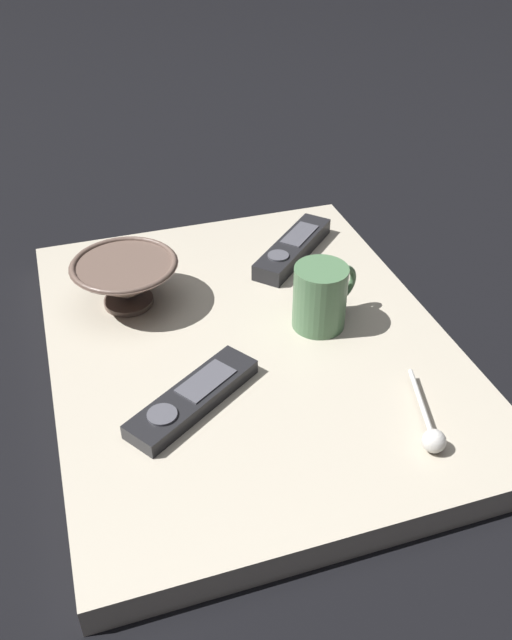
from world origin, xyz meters
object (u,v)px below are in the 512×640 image
(coffee_mug, at_px, (320,295))
(teaspoon, at_px, (432,434))
(tv_remote_far, at_px, (293,248))
(cereal_bowl, at_px, (126,280))
(tv_remote_near, at_px, (193,397))

(coffee_mug, bearing_deg, teaspoon, 97.90)
(tv_remote_far, bearing_deg, coffee_mug, 80.97)
(cereal_bowl, distance_m, tv_remote_far, 0.28)
(cereal_bowl, bearing_deg, coffee_mug, 152.82)
(tv_remote_near, bearing_deg, coffee_mug, -152.21)
(cereal_bowl, xyz_separation_m, teaspoon, (-0.28, 0.38, -0.03))
(coffee_mug, bearing_deg, tv_remote_near, 27.79)
(tv_remote_far, bearing_deg, cereal_bowl, 11.03)
(cereal_bowl, height_order, coffee_mug, coffee_mug)
(cereal_bowl, height_order, teaspoon, cereal_bowl)
(tv_remote_far, bearing_deg, teaspoon, 90.85)
(coffee_mug, distance_m, tv_remote_near, 0.23)
(coffee_mug, relative_size, tv_remote_near, 0.57)
(teaspoon, xyz_separation_m, tv_remote_far, (0.01, -0.43, -0.00))
(cereal_bowl, xyz_separation_m, coffee_mug, (-0.24, 0.13, 0.01))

